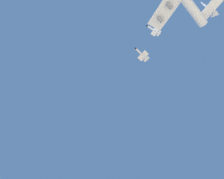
# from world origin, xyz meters

# --- Properties ---
(chase_jet_lead) EXTENTS (15.31, 8.83, 4.00)m
(chase_jet_lead) POSITION_xyz_m (-32.64, 86.15, 129.74)
(chase_jet_lead) COLOR silver
(chase_jet_left_wing) EXTENTS (15.21, 8.05, 4.00)m
(chase_jet_left_wing) POSITION_xyz_m (-36.86, 105.68, 153.75)
(chase_jet_left_wing) COLOR silver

